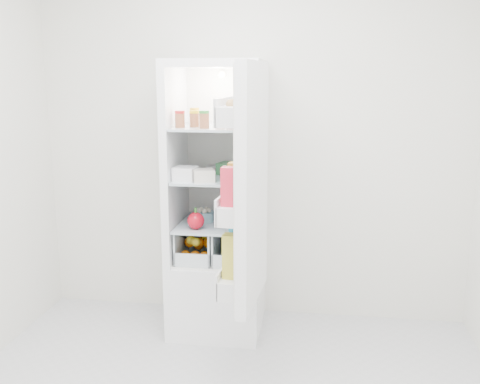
% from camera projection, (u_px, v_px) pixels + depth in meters
% --- Properties ---
extents(room_walls, '(3.02, 3.02, 2.61)m').
position_uv_depth(room_walls, '(210.00, 102.00, 2.19)').
color(room_walls, silver).
rests_on(room_walls, ground).
extents(refrigerator, '(0.60, 0.60, 1.80)m').
position_uv_depth(refrigerator, '(219.00, 232.00, 3.62)').
color(refrigerator, white).
rests_on(refrigerator, ground).
extents(shelf_low, '(0.49, 0.53, 0.01)m').
position_uv_depth(shelf_low, '(217.00, 224.00, 3.54)').
color(shelf_low, '#AFC0CD').
rests_on(shelf_low, refrigerator).
extents(shelf_mid, '(0.49, 0.53, 0.02)m').
position_uv_depth(shelf_mid, '(216.00, 178.00, 3.48)').
color(shelf_mid, '#AFC0CD').
rests_on(shelf_mid, refrigerator).
extents(shelf_top, '(0.49, 0.53, 0.02)m').
position_uv_depth(shelf_top, '(216.00, 127.00, 3.41)').
color(shelf_top, '#AFC0CD').
rests_on(shelf_top, refrigerator).
extents(crisper_left, '(0.23, 0.46, 0.22)m').
position_uv_depth(crisper_left, '(199.00, 242.00, 3.59)').
color(crisper_left, silver).
rests_on(crisper_left, refrigerator).
extents(crisper_right, '(0.23, 0.46, 0.22)m').
position_uv_depth(crisper_right, '(235.00, 243.00, 3.55)').
color(crisper_right, silver).
rests_on(crisper_right, refrigerator).
extents(condiment_jars, '(0.46, 0.32, 0.08)m').
position_uv_depth(condiment_jars, '(210.00, 120.00, 3.32)').
color(condiment_jars, '#B21919').
rests_on(condiment_jars, shelf_top).
extents(squeeze_bottle, '(0.06, 0.06, 0.18)m').
position_uv_depth(squeeze_bottle, '(240.00, 111.00, 3.42)').
color(squeeze_bottle, white).
rests_on(squeeze_bottle, shelf_top).
extents(tub_white, '(0.15, 0.15, 0.09)m').
position_uv_depth(tub_white, '(185.00, 174.00, 3.35)').
color(tub_white, white).
rests_on(tub_white, shelf_mid).
extents(tub_cream, '(0.16, 0.16, 0.07)m').
position_uv_depth(tub_cream, '(203.00, 175.00, 3.32)').
color(tub_cream, silver).
rests_on(tub_cream, shelf_mid).
extents(tin_red, '(0.10, 0.10, 0.06)m').
position_uv_depth(tin_red, '(245.00, 174.00, 3.42)').
color(tin_red, red).
rests_on(tin_red, shelf_mid).
extents(foil_tray, '(0.18, 0.14, 0.04)m').
position_uv_depth(foil_tray, '(219.00, 169.00, 3.65)').
color(foil_tray, silver).
rests_on(foil_tray, shelf_mid).
extents(tub_green, '(0.13, 0.15, 0.08)m').
position_uv_depth(tub_green, '(227.00, 168.00, 3.59)').
color(tub_green, '#439557').
rests_on(tub_green, shelf_mid).
extents(red_cabbage, '(0.19, 0.19, 0.19)m').
position_uv_depth(red_cabbage, '(241.00, 208.00, 3.54)').
color(red_cabbage, '#531C50').
rests_on(red_cabbage, shelf_low).
extents(bell_pepper, '(0.11, 0.11, 0.11)m').
position_uv_depth(bell_pepper, '(196.00, 221.00, 3.39)').
color(bell_pepper, red).
rests_on(bell_pepper, shelf_low).
extents(mushroom_bowl, '(0.14, 0.14, 0.06)m').
position_uv_depth(mushroom_bowl, '(204.00, 216.00, 3.58)').
color(mushroom_bowl, '#87B9C9').
rests_on(mushroom_bowl, shelf_low).
extents(salad_bag, '(0.12, 0.12, 0.12)m').
position_uv_depth(salad_bag, '(241.00, 221.00, 3.36)').
color(salad_bag, beige).
rests_on(salad_bag, shelf_low).
extents(citrus_pile, '(0.20, 0.31, 0.16)m').
position_uv_depth(citrus_pile, '(197.00, 247.00, 3.56)').
color(citrus_pile, '#FF660D').
rests_on(citrus_pile, refrigerator).
extents(veg_pile, '(0.16, 0.30, 0.10)m').
position_uv_depth(veg_pile, '(236.00, 250.00, 3.56)').
color(veg_pile, '#1E4818').
rests_on(veg_pile, refrigerator).
extents(fridge_door, '(0.21, 0.60, 1.30)m').
position_uv_depth(fridge_door, '(247.00, 191.00, 2.87)').
color(fridge_door, white).
rests_on(fridge_door, refrigerator).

